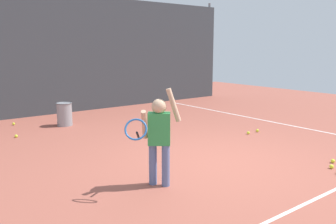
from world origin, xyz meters
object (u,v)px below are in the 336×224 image
tennis_ball_0 (333,161)px  tennis_ball_4 (14,124)px  tennis_player (158,134)px  tennis_ball_5 (16,136)px  tennis_ball_1 (331,167)px  tennis_ball_6 (257,131)px  ball_hopper (64,114)px  tennis_ball_7 (248,133)px

tennis_ball_0 → tennis_ball_4: size_ratio=1.00×
tennis_player → tennis_ball_4: size_ratio=20.46×
tennis_player → tennis_ball_5: (-0.83, 3.96, -0.69)m
tennis_ball_1 → tennis_ball_5: 6.11m
tennis_ball_6 → tennis_ball_1: bearing=-114.8°
tennis_ball_0 → tennis_ball_6: (0.77, 2.15, 0.00)m
ball_hopper → tennis_ball_5: 1.40m
tennis_ball_1 → tennis_ball_4: size_ratio=1.00×
tennis_ball_6 → tennis_ball_7: bearing=-178.0°
tennis_ball_0 → tennis_ball_5: (-3.68, 4.95, 0.00)m
tennis_ball_7 → tennis_ball_1: bearing=-107.7°
tennis_ball_7 → tennis_ball_5: bearing=145.7°
ball_hopper → tennis_ball_1: (2.12, -5.59, -0.26)m
tennis_ball_7 → ball_hopper: bearing=130.6°
tennis_ball_4 → tennis_ball_5: (-0.29, -1.32, 0.00)m
tennis_player → tennis_ball_7: tennis_player is taller
tennis_ball_1 → tennis_player: bearing=156.5°
tennis_ball_4 → tennis_ball_5: bearing=-102.3°
tennis_player → tennis_ball_1: size_ratio=20.46×
ball_hopper → tennis_ball_4: ball_hopper is taller
tennis_ball_1 → tennis_ball_6: (1.05, 2.28, 0.00)m
tennis_ball_6 → tennis_ball_4: bearing=135.3°
ball_hopper → tennis_ball_1: size_ratio=8.52×
tennis_ball_0 → tennis_ball_4: bearing=118.4°
tennis_player → tennis_ball_4: 5.35m
tennis_ball_1 → tennis_ball_5: size_ratio=1.00×
tennis_ball_4 → tennis_ball_7: same height
ball_hopper → tennis_ball_6: bearing=-46.2°
tennis_ball_5 → tennis_ball_1: bearing=-56.2°
tennis_ball_1 → tennis_ball_4: (-3.11, 6.39, 0.00)m
tennis_ball_4 → tennis_ball_6: (4.16, -4.11, 0.00)m
tennis_ball_4 → tennis_ball_7: size_ratio=1.00×
ball_hopper → tennis_ball_6: ball_hopper is taller
tennis_ball_1 → tennis_ball_7: 2.38m
tennis_player → tennis_ball_1: (2.56, -1.11, -0.69)m
ball_hopper → tennis_ball_4: bearing=140.8°
tennis_ball_0 → tennis_ball_4: (-3.39, 6.26, 0.00)m
tennis_player → tennis_ball_0: size_ratio=20.46×
tennis_ball_4 → tennis_player: bearing=-84.1°
ball_hopper → tennis_ball_4: 1.30m
ball_hopper → tennis_ball_7: ball_hopper is taller
tennis_ball_0 → tennis_ball_7: (0.44, 2.14, 0.00)m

